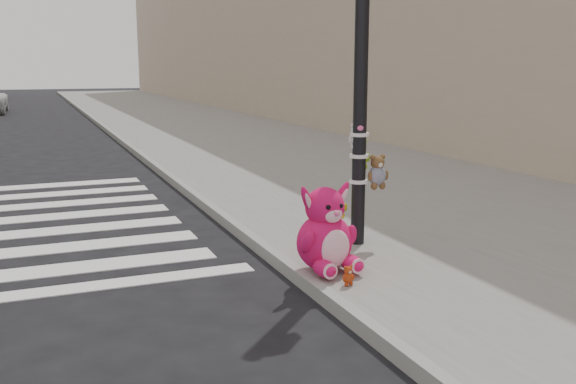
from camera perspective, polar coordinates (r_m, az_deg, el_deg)
name	(u,v)px	position (r m, az deg, el deg)	size (l,w,h in m)	color
ground	(175,351)	(5.31, -10.04, -13.75)	(120.00, 120.00, 0.00)	black
sidewalk_near	(286,153)	(16.03, -0.17, 3.50)	(7.00, 80.00, 0.14)	slate
curb_edge	(147,161)	(15.09, -12.42, 2.75)	(0.12, 80.00, 0.15)	gray
signal_pole	(362,102)	(7.46, 6.57, 7.98)	(0.67, 0.49, 4.00)	black
pink_bunny	(326,235)	(6.59, 3.40, -3.83)	(0.66, 0.74, 0.93)	#E0125C
red_teddy	(348,276)	(6.24, 5.36, -7.40)	(0.14, 0.10, 0.20)	#B23611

